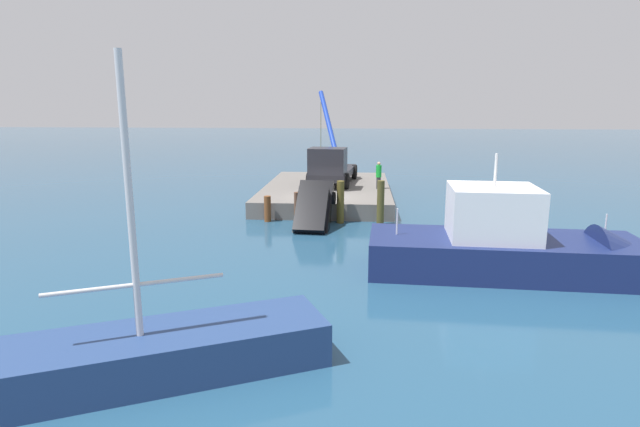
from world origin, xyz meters
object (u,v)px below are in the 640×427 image
(salvaged_car, at_px, (312,218))
(distant_sailboat, at_px, (143,366))
(crane_truck, at_px, (331,165))
(dock_worker, at_px, (379,175))
(moored_yacht, at_px, (543,263))

(salvaged_car, distance_m, distant_sailboat, 14.78)
(salvaged_car, bearing_deg, distant_sailboat, -9.94)
(salvaged_car, relative_size, distant_sailboat, 0.44)
(crane_truck, bearing_deg, dock_worker, 65.07)
(crane_truck, xyz_separation_m, salvaged_car, (8.58, -0.43, -1.67))
(distant_sailboat, bearing_deg, moored_yacht, 125.28)
(crane_truck, bearing_deg, moored_yacht, 30.30)
(salvaged_car, height_order, distant_sailboat, distant_sailboat)
(crane_truck, relative_size, dock_worker, 6.36)
(crane_truck, distance_m, distant_sailboat, 23.41)
(salvaged_car, relative_size, moored_yacht, 0.32)
(distant_sailboat, bearing_deg, crane_truck, 172.65)
(crane_truck, height_order, dock_worker, crane_truck)
(crane_truck, bearing_deg, distant_sailboat, -7.35)
(moored_yacht, xyz_separation_m, distant_sailboat, (8.26, -11.68, -0.12))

